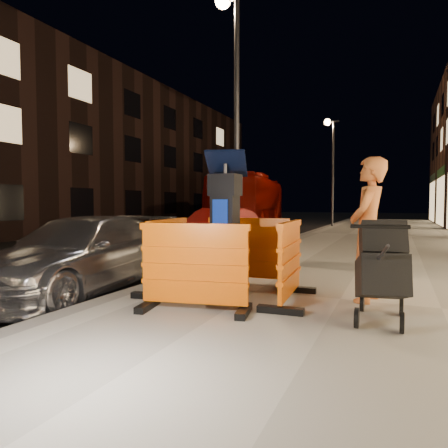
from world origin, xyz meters
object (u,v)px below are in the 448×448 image
at_px(parking_kiosk, 225,228).
at_px(car_silver, 82,291).
at_px(barrier_front, 194,268).
at_px(car_red, 219,249).
at_px(bus_doubledecker, 250,226).
at_px(barrier_bldgside, 290,262).
at_px(stroller, 381,272).
at_px(man, 368,230).
at_px(barrier_back, 248,251).
at_px(barrier_kerbside, 168,255).

relative_size(parking_kiosk, car_silver, 0.45).
xyz_separation_m(barrier_front, car_red, (-3.00, 7.37, -0.69)).
relative_size(parking_kiosk, bus_doubledecker, 0.17).
xyz_separation_m(barrier_bldgside, stroller, (1.16, -0.45, 0.01)).
bearing_deg(man, stroller, 22.34).
bearing_deg(man, barrier_back, -94.80).
bearing_deg(parking_kiosk, barrier_kerbside, 174.10).
height_order(man, stroller, man).
xyz_separation_m(parking_kiosk, barrier_kerbside, (-0.95, 0.00, -0.43)).
distance_m(car_silver, bus_doubledecker, 19.57).
distance_m(parking_kiosk, barrier_kerbside, 1.04).
distance_m(bus_doubledecker, man, 20.50).
bearing_deg(car_red, barrier_bldgside, -52.54).
height_order(barrier_kerbside, stroller, stroller).
distance_m(barrier_front, barrier_back, 1.90).
relative_size(barrier_kerbside, barrier_bldgside, 1.00).
bearing_deg(barrier_front, parking_kiosk, 79.10).
bearing_deg(barrier_kerbside, stroller, -106.22).
xyz_separation_m(barrier_back, man, (1.91, -0.50, 0.43)).
height_order(parking_kiosk, stroller, parking_kiosk).
xyz_separation_m(car_red, man, (4.91, -5.97, 1.12)).
bearing_deg(car_red, car_silver, -80.68).
height_order(car_silver, stroller, stroller).
bearing_deg(barrier_back, barrier_kerbside, -137.90).
bearing_deg(car_silver, man, 2.40).
bearing_deg(barrier_back, stroller, -36.43).
height_order(car_red, man, man).
height_order(barrier_front, barrier_kerbside, same).
bearing_deg(bus_doubledecker, barrier_front, -80.69).
distance_m(barrier_back, car_silver, 2.88).
bearing_deg(barrier_back, man, -17.51).
xyz_separation_m(barrier_kerbside, man, (2.86, 0.45, 0.43)).
distance_m(barrier_back, stroller, 2.53).
xyz_separation_m(parking_kiosk, barrier_back, (0.00, 0.95, -0.43)).
distance_m(car_red, stroller, 8.59).
bearing_deg(barrier_front, stroller, 2.50).
distance_m(barrier_bldgside, car_silver, 3.62).
relative_size(barrier_front, car_silver, 0.32).
bearing_deg(barrier_back, bus_doubledecker, 106.81).
bearing_deg(barrier_back, car_red, 115.84).
xyz_separation_m(barrier_kerbside, car_red, (-2.05, 6.42, -0.69)).
relative_size(car_silver, man, 2.21).
xyz_separation_m(parking_kiosk, car_red, (-3.00, 6.42, -1.12)).
height_order(barrier_front, car_red, barrier_front).
height_order(parking_kiosk, barrier_back, parking_kiosk).
relative_size(parking_kiosk, barrier_front, 1.40).
bearing_deg(stroller, man, 92.34).
xyz_separation_m(barrier_kerbside, car_silver, (-1.66, -0.07, -0.69)).
bearing_deg(car_silver, barrier_bldgside, -3.06).
xyz_separation_m(barrier_back, stroller, (2.11, -1.40, 0.01)).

